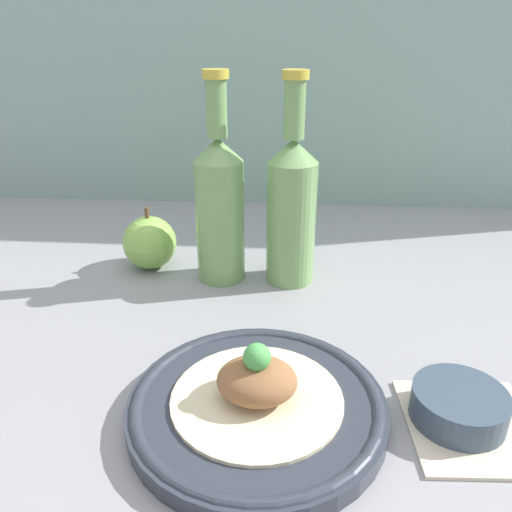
{
  "coord_description": "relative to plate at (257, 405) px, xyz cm",
  "views": [
    {
      "loc": [
        -0.93,
        -53.26,
        35.6
      ],
      "look_at": [
        -4.81,
        0.68,
        10.71
      ],
      "focal_mm": 35.0,
      "sensor_mm": 36.0,
      "label": 1
    }
  ],
  "objects": [
    {
      "name": "plate",
      "position": [
        0.0,
        0.0,
        0.0
      ],
      "size": [
        25.78,
        25.78,
        2.38
      ],
      "color": "#2D333D",
      "rests_on": "ground_plane"
    },
    {
      "name": "apple",
      "position": [
        -19.51,
        32.97,
        2.99
      ],
      "size": [
        8.52,
        8.52,
        10.15
      ],
      "color": "#84B74C",
      "rests_on": "ground_plane"
    },
    {
      "name": "plated_food",
      "position": [
        0.0,
        0.0,
        2.5
      ],
      "size": [
        17.11,
        17.11,
        6.49
      ],
      "color": "beige",
      "rests_on": "plate"
    },
    {
      "name": "cider_bottle_right",
      "position": [
        2.92,
        30.24,
        10.58
      ],
      "size": [
        7.25,
        7.25,
        30.59
      ],
      "color": "#729E5B",
      "rests_on": "ground_plane"
    },
    {
      "name": "cider_bottle_left",
      "position": [
        -7.64,
        30.24,
        10.58
      ],
      "size": [
        7.25,
        7.25,
        30.59
      ],
      "color": "#729E5B",
      "rests_on": "ground_plane"
    },
    {
      "name": "dipping_bowl",
      "position": [
        19.73,
        0.6,
        0.53
      ],
      "size": [
        9.19,
        9.19,
        3.61
      ],
      "color": "#384756",
      "rests_on": "ground_plane"
    },
    {
      "name": "ground_plane",
      "position": [
        3.63,
        14.44,
        -3.27
      ],
      "size": [
        180.0,
        110.0,
        4.0
      ],
      "primitive_type": "cube",
      "color": "gray"
    },
    {
      "name": "wall_backsplash",
      "position": [
        3.63,
        67.94,
        38.73
      ],
      "size": [
        180.0,
        3.0,
        80.0
      ],
      "color": "#84A399",
      "rests_on": "ground_plane"
    },
    {
      "name": "napkin",
      "position": [
        21.06,
        -0.13,
        -0.87
      ],
      "size": [
        13.2,
        13.48,
        0.8
      ],
      "color": "beige",
      "rests_on": "ground_plane"
    }
  ]
}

